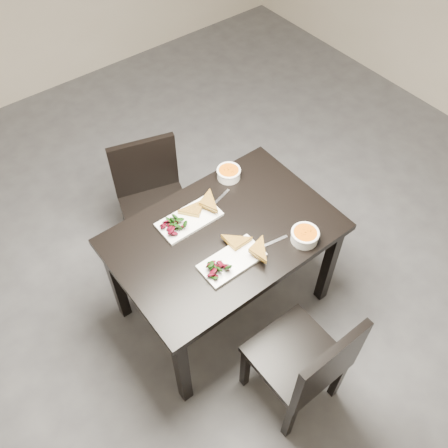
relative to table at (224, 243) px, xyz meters
The scene contains 14 objects.
ground 0.81m from the table, 52.17° to the left, with size 5.00×5.00×0.00m, color #47474C.
table is the anchor object (origin of this frame).
chair_near 0.76m from the table, 93.69° to the right, with size 0.42×0.42×0.85m.
chair_far 0.71m from the table, 94.61° to the left, with size 0.52×0.52×0.85m.
plate_near 0.22m from the table, 116.00° to the right, with size 0.34×0.17×0.02m, color white.
sandwich_near 0.22m from the table, 97.40° to the right, with size 0.17×0.13×0.05m, color #A67622, non-canonical shape.
salad_near 0.29m from the table, 136.53° to the right, with size 0.11×0.09×0.05m, color black, non-canonical shape.
soup_bowl_near 0.45m from the table, 44.54° to the right, with size 0.15×0.15×0.07m.
cutlery_near 0.28m from the table, 52.73° to the right, with size 0.18×0.02×0.00m, color silver.
plate_far 0.23m from the table, 119.06° to the left, with size 0.35×0.17×0.02m, color white.
sandwich_far 0.22m from the table, 102.02° to the left, with size 0.17×0.13×0.06m, color #A67622, non-canonical shape.
salad_far 0.30m from the table, 137.99° to the left, with size 0.11×0.10×0.05m, color black, non-canonical shape.
soup_bowl_far 0.44m from the table, 48.42° to the left, with size 0.14×0.14×0.06m.
cutlery_far 0.26m from the table, 58.55° to the left, with size 0.18×0.02×0.00m, color silver.
Camera 1 is at (-1.28, -1.66, 2.79)m, focal length 38.94 mm.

